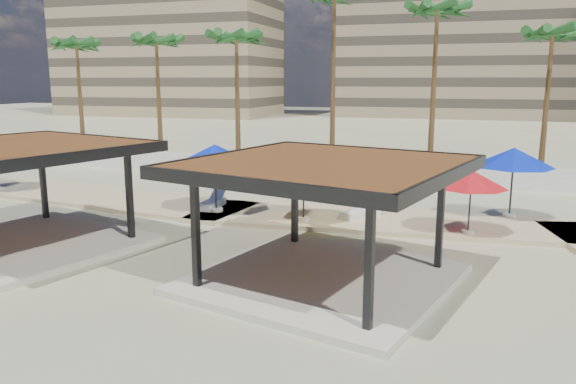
# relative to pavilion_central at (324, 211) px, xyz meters

# --- Properties ---
(ground) EXTENTS (200.00, 200.00, 0.00)m
(ground) POSITION_rel_pavilion_central_xyz_m (-1.34, 0.29, -2.11)
(ground) COLOR tan
(ground) RESTS_ON ground
(promenade) EXTENTS (44.45, 7.97, 0.24)m
(promenade) POSITION_rel_pavilion_central_xyz_m (0.66, 7.96, -2.05)
(promenade) COLOR #C6B284
(promenade) RESTS_ON ground
(boundary_wall) EXTENTS (56.00, 0.30, 1.20)m
(boundary_wall) POSITION_rel_pavilion_central_xyz_m (-1.34, 16.29, -1.51)
(boundary_wall) COLOR silver
(boundary_wall) RESTS_ON ground
(building_west) EXTENTS (34.00, 16.00, 32.40)m
(building_west) POSITION_rel_pavilion_central_xyz_m (-43.34, 68.29, 13.16)
(building_west) COLOR #937F60
(building_west) RESTS_ON ground
(building_mid) EXTENTS (38.00, 16.00, 30.40)m
(building_mid) POSITION_rel_pavilion_central_xyz_m (2.66, 78.29, 12.16)
(building_mid) COLOR #847259
(building_mid) RESTS_ON ground
(pavilion_central) EXTENTS (8.49, 8.49, 3.54)m
(pavilion_central) POSITION_rel_pavilion_central_xyz_m (0.00, 0.00, 0.00)
(pavilion_central) COLOR beige
(pavilion_central) RESTS_ON ground
(pavilion_west) EXTENTS (8.83, 8.83, 3.61)m
(pavilion_west) POSITION_rel_pavilion_central_xyz_m (-10.65, 0.02, 0.05)
(pavilion_west) COLOR beige
(pavilion_west) RESTS_ON ground
(umbrella_b) EXTENTS (3.76, 3.76, 2.64)m
(umbrella_b) POSITION_rel_pavilion_central_xyz_m (-2.37, 6.09, 0.34)
(umbrella_b) COLOR beige
(umbrella_b) RESTS_ON promenade
(umbrella_c) EXTENTS (2.94, 2.94, 2.33)m
(umbrella_c) POSITION_rel_pavilion_central_xyz_m (3.91, 6.09, 0.07)
(umbrella_c) COLOR beige
(umbrella_c) RESTS_ON promenade
(umbrella_d) EXTENTS (3.47, 3.47, 2.84)m
(umbrella_d) POSITION_rel_pavilion_central_xyz_m (5.50, 9.27, 0.51)
(umbrella_d) COLOR beige
(umbrella_d) RESTS_ON promenade
(umbrella_f) EXTENTS (3.32, 3.32, 2.87)m
(umbrella_f) POSITION_rel_pavilion_central_xyz_m (-6.35, 6.44, 0.53)
(umbrella_f) COLOR beige
(umbrella_f) RESTS_ON promenade
(lounger_a) EXTENTS (0.63, 1.89, 0.71)m
(lounger_a) POSITION_rel_pavilion_central_xyz_m (-6.84, 7.07, -1.76)
(lounger_a) COLOR white
(lounger_a) RESTS_ON promenade
(lounger_b) EXTENTS (1.55, 1.94, 0.72)m
(lounger_b) POSITION_rel_pavilion_central_xyz_m (-0.26, 7.29, -1.76)
(lounger_b) COLOR white
(lounger_b) RESTS_ON promenade
(palm_a) EXTENTS (3.00, 3.00, 8.88)m
(palm_a) POSITION_rel_pavilion_central_xyz_m (-22.34, 18.59, 5.63)
(palm_a) COLOR brown
(palm_a) RESTS_ON ground
(palm_b) EXTENTS (3.00, 3.00, 9.04)m
(palm_b) POSITION_rel_pavilion_central_xyz_m (-16.34, 18.99, 5.79)
(palm_b) COLOR brown
(palm_b) RESTS_ON ground
(palm_c) EXTENTS (3.00, 3.00, 9.08)m
(palm_c) POSITION_rel_pavilion_central_xyz_m (-10.34, 18.39, 5.82)
(palm_c) COLOR brown
(palm_c) RESTS_ON ground
(palm_d) EXTENTS (3.00, 3.00, 11.42)m
(palm_d) POSITION_rel_pavilion_central_xyz_m (-4.34, 19.19, 8.00)
(palm_d) COLOR brown
(palm_d) RESTS_ON ground
(palm_e) EXTENTS (3.00, 3.00, 10.34)m
(palm_e) POSITION_rel_pavilion_central_xyz_m (1.66, 18.69, 7.00)
(palm_e) COLOR brown
(palm_e) RESTS_ON ground
(palm_f) EXTENTS (3.00, 3.00, 8.89)m
(palm_f) POSITION_rel_pavilion_central_xyz_m (7.66, 18.89, 5.64)
(palm_f) COLOR brown
(palm_f) RESTS_ON ground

